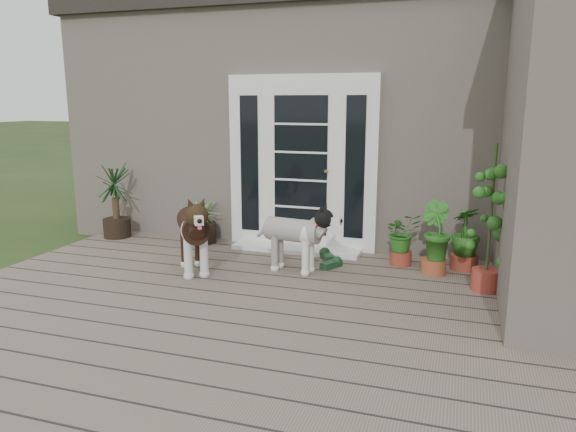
% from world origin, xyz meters
% --- Properties ---
extents(deck, '(6.20, 4.60, 0.12)m').
position_xyz_m(deck, '(0.00, 0.40, 0.06)').
color(deck, '#6B5B4C').
rests_on(deck, ground).
extents(house_main, '(7.40, 4.00, 3.10)m').
position_xyz_m(house_main, '(0.00, 4.65, 1.55)').
color(house_main, '#665E54').
rests_on(house_main, ground).
extents(roof_main, '(7.60, 4.20, 0.20)m').
position_xyz_m(roof_main, '(0.00, 4.65, 3.20)').
color(roof_main, '#2D2826').
rests_on(roof_main, house_main).
extents(door_unit, '(1.90, 0.14, 2.15)m').
position_xyz_m(door_unit, '(-0.20, 2.60, 1.19)').
color(door_unit, white).
rests_on(door_unit, deck).
extents(door_step, '(1.60, 0.40, 0.05)m').
position_xyz_m(door_step, '(-0.20, 2.40, 0.14)').
color(door_step, white).
rests_on(door_step, deck).
extents(brindle_dog, '(0.85, 0.98, 0.77)m').
position_xyz_m(brindle_dog, '(-1.00, 1.23, 0.50)').
color(brindle_dog, black).
rests_on(brindle_dog, deck).
extents(white_dog, '(0.85, 0.45, 0.67)m').
position_xyz_m(white_dog, '(0.01, 1.59, 0.46)').
color(white_dog, silver).
rests_on(white_dog, deck).
extents(spider_plant, '(0.66, 0.66, 0.68)m').
position_xyz_m(spider_plant, '(-1.51, 2.40, 0.46)').
color(spider_plant, '#738D57').
rests_on(spider_plant, deck).
extents(yucca, '(0.92, 0.92, 1.01)m').
position_xyz_m(yucca, '(-2.75, 2.30, 0.63)').
color(yucca, black).
rests_on(yucca, deck).
extents(herb_a, '(0.55, 0.55, 0.52)m').
position_xyz_m(herb_a, '(1.11, 2.20, 0.38)').
color(herb_a, '#235919').
rests_on(herb_a, deck).
extents(herb_b, '(0.54, 0.54, 0.58)m').
position_xyz_m(herb_b, '(1.48, 2.00, 0.41)').
color(herb_b, '#1E5117').
rests_on(herb_b, deck).
extents(herb_c, '(0.51, 0.51, 0.56)m').
position_xyz_m(herb_c, '(1.79, 2.26, 0.40)').
color(herb_c, '#265117').
rests_on(herb_c, deck).
extents(sapling, '(0.50, 0.50, 1.50)m').
position_xyz_m(sapling, '(2.00, 1.60, 0.87)').
color(sapling, '#175217').
rests_on(sapling, deck).
extents(clog_left, '(0.30, 0.36, 0.10)m').
position_xyz_m(clog_left, '(0.26, 2.13, 0.17)').
color(clog_left, '#16371A').
rests_on(clog_left, deck).
extents(clog_right, '(0.28, 0.34, 0.09)m').
position_xyz_m(clog_right, '(0.38, 1.84, 0.17)').
color(clog_right, '#17391E').
rests_on(clog_right, deck).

